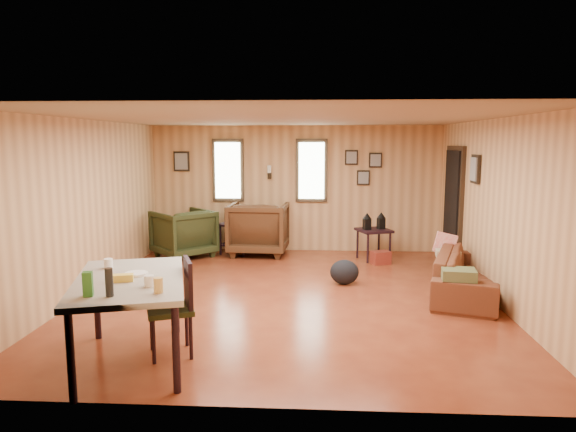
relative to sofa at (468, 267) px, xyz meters
name	(u,v)px	position (x,y,z in m)	size (l,w,h in m)	color
room	(300,206)	(-2.33, 0.07, 0.81)	(5.54, 6.04, 2.44)	brown
sofa	(468,267)	(0.00, 0.00, 0.00)	(2.03, 0.59, 0.80)	brown
recliner_brown	(259,226)	(-3.17, 2.41, 0.14)	(1.05, 0.98, 1.08)	#432714
recliner_green	(183,231)	(-4.52, 2.10, 0.08)	(0.93, 0.87, 0.96)	#282E15
end_table	(237,233)	(-3.60, 2.43, 0.00)	(0.69, 0.66, 0.71)	black
side_table	(374,228)	(-1.07, 2.06, 0.18)	(0.69, 0.69, 0.85)	black
cooler	(381,258)	(-0.98, 1.74, -0.29)	(0.37, 0.32, 0.22)	maroon
backpack	(344,272)	(-1.67, 0.43, -0.21)	(0.49, 0.42, 0.37)	black
sofa_pillows	(452,260)	(-0.24, -0.07, 0.10)	(0.60, 1.76, 0.36)	#535932
dining_table	(129,286)	(-3.84, -2.43, 0.36)	(1.38, 1.83, 1.07)	gray
dining_chair	(177,302)	(-3.45, -2.19, 0.14)	(0.56, 0.56, 0.96)	#282E15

